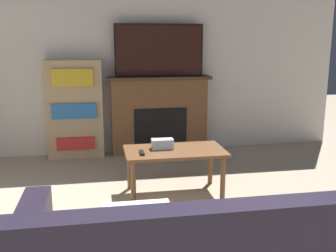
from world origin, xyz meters
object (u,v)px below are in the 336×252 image
object	(u,v)px
tv	(159,50)
bookshelf	(75,109)
coffee_table	(175,156)
fireplace	(159,115)

from	to	relation	value
tv	bookshelf	size ratio (longest dim) A/B	0.92
coffee_table	tv	bearing A→B (deg)	86.82
tv	coffee_table	world-z (taller)	tv
fireplace	bookshelf	xyz separation A→B (m)	(-1.15, -0.02, 0.12)
fireplace	bookshelf	size ratio (longest dim) A/B	1.09
tv	bookshelf	bearing A→B (deg)	-179.87
coffee_table	fireplace	bearing A→B (deg)	86.86
tv	bookshelf	world-z (taller)	tv
bookshelf	coffee_table	bearing A→B (deg)	-55.45
coffee_table	bookshelf	distance (m)	1.89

